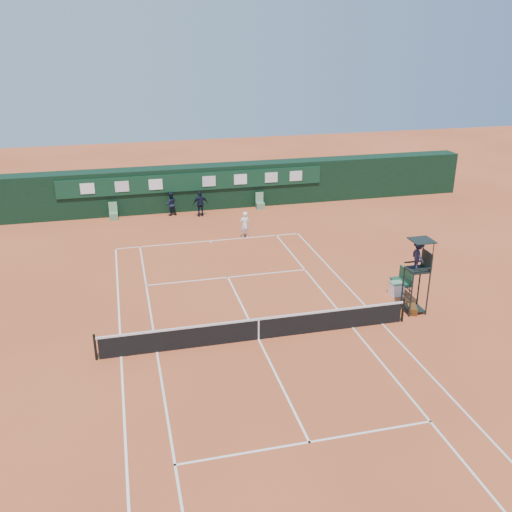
{
  "coord_description": "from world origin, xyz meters",
  "views": [
    {
      "loc": [
        -4.96,
        -19.69,
        11.83
      ],
      "look_at": [
        1.37,
        6.0,
        1.2
      ],
      "focal_mm": 40.0,
      "sensor_mm": 36.0,
      "label": 1
    }
  ],
  "objects_px": {
    "player_bench": "(403,279)",
    "player": "(245,225)",
    "tennis_net": "(259,328)",
    "cooler": "(396,289)",
    "umpire_chair": "(418,261)"
  },
  "relations": [
    {
      "from": "player_bench",
      "to": "player",
      "type": "distance_m",
      "value": 10.73
    },
    {
      "from": "tennis_net",
      "to": "player_bench",
      "type": "height_order",
      "value": "same"
    },
    {
      "from": "player_bench",
      "to": "player",
      "type": "height_order",
      "value": "player"
    },
    {
      "from": "tennis_net",
      "to": "cooler",
      "type": "bearing_deg",
      "value": 18.61
    },
    {
      "from": "player_bench",
      "to": "cooler",
      "type": "height_order",
      "value": "player_bench"
    },
    {
      "from": "tennis_net",
      "to": "player",
      "type": "bearing_deg",
      "value": 79.83
    },
    {
      "from": "umpire_chair",
      "to": "player",
      "type": "relative_size",
      "value": 2.07
    },
    {
      "from": "umpire_chair",
      "to": "player",
      "type": "xyz_separation_m",
      "value": [
        -5.17,
        11.2,
        -1.63
      ]
    },
    {
      "from": "cooler",
      "to": "player_bench",
      "type": "bearing_deg",
      "value": 37.61
    },
    {
      "from": "cooler",
      "to": "player",
      "type": "height_order",
      "value": "player"
    },
    {
      "from": "cooler",
      "to": "player",
      "type": "relative_size",
      "value": 0.39
    },
    {
      "from": "player_bench",
      "to": "cooler",
      "type": "relative_size",
      "value": 1.86
    },
    {
      "from": "tennis_net",
      "to": "umpire_chair",
      "type": "height_order",
      "value": "umpire_chair"
    },
    {
      "from": "cooler",
      "to": "player",
      "type": "distance_m",
      "value": 10.81
    },
    {
      "from": "tennis_net",
      "to": "player",
      "type": "xyz_separation_m",
      "value": [
        2.14,
        11.93,
        0.32
      ]
    }
  ]
}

